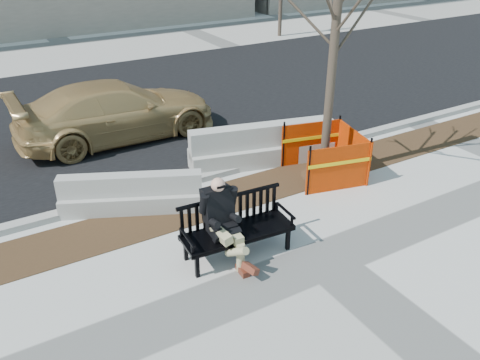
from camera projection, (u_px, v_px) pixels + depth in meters
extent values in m
plane|color=beige|center=(324.00, 259.00, 8.22)|extent=(120.00, 120.00, 0.00)
cube|color=#47301C|center=(244.00, 193.00, 10.20)|extent=(40.00, 1.20, 0.02)
cube|color=black|center=(138.00, 105.00, 14.92)|extent=(60.00, 10.40, 0.01)
cube|color=#9E9B93|center=(222.00, 172.00, 10.89)|extent=(60.00, 0.25, 0.12)
imported|color=tan|center=(120.00, 137.00, 12.76)|extent=(5.05, 2.13, 1.45)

